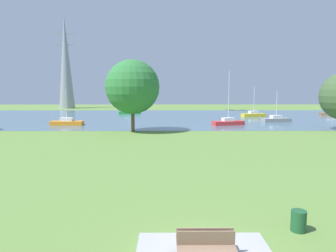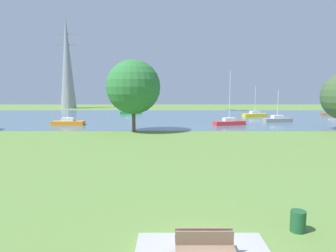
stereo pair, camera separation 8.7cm
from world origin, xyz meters
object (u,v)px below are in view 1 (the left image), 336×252
(litter_bin, at_px, (299,221))
(sailboat_brown, at_px, (332,113))
(bench_facing_inland, at_px, (206,250))
(sailboat_red, at_px, (228,122))
(bench_facing_water, at_px, (204,241))
(sailboat_orange, at_px, (67,122))
(sailboat_green, at_px, (129,112))
(sailboat_yellow, at_px, (254,114))
(electricity_pylon, at_px, (66,62))
(tree_east_near, at_px, (132,87))
(sailboat_gray, at_px, (276,119))

(litter_bin, xyz_separation_m, sailboat_brown, (29.45, 51.50, 0.05))
(bench_facing_inland, height_order, sailboat_red, sailboat_red)
(bench_facing_water, height_order, bench_facing_inland, same)
(sailboat_brown, xyz_separation_m, sailboat_red, (-25.06, -16.89, 0.03))
(bench_facing_inland, relative_size, sailboat_brown, 0.32)
(litter_bin, relative_size, sailboat_orange, 0.15)
(sailboat_red, bearing_deg, sailboat_green, 129.17)
(sailboat_yellow, bearing_deg, sailboat_red, -118.83)
(bench_facing_water, relative_size, electricity_pylon, 0.07)
(sailboat_brown, relative_size, tree_east_near, 0.63)
(tree_east_near, distance_m, electricity_pylon, 56.20)
(sailboat_orange, bearing_deg, litter_bin, -60.01)
(bench_facing_inland, relative_size, sailboat_orange, 0.33)
(bench_facing_water, relative_size, sailboat_brown, 0.32)
(bench_facing_inland, bearing_deg, sailboat_red, 77.52)
(tree_east_near, bearing_deg, sailboat_green, 97.80)
(bench_facing_water, relative_size, sailboat_yellow, 0.30)
(litter_bin, relative_size, sailboat_red, 0.10)
(bench_facing_water, xyz_separation_m, litter_bin, (3.76, 1.65, -0.07))
(sailboat_gray, height_order, electricity_pylon, electricity_pylon)
(bench_facing_water, distance_m, litter_bin, 4.10)
(bench_facing_water, xyz_separation_m, sailboat_red, (8.14, 36.26, 0.01))
(sailboat_orange, distance_m, sailboat_yellow, 35.54)
(sailboat_orange, distance_m, sailboat_gray, 33.62)
(sailboat_green, xyz_separation_m, sailboat_red, (17.58, -21.58, 0.02))
(sailboat_gray, bearing_deg, bench_facing_water, -112.68)
(sailboat_yellow, bearing_deg, bench_facing_inland, -107.47)
(bench_facing_water, height_order, sailboat_red, sailboat_red)
(tree_east_near, relative_size, electricity_pylon, 0.34)
(sailboat_green, relative_size, tree_east_near, 0.75)
(litter_bin, relative_size, electricity_pylon, 0.03)
(bench_facing_water, relative_size, sailboat_green, 0.26)
(bench_facing_inland, xyz_separation_m, sailboat_yellow, (16.18, 51.39, -0.02))
(tree_east_near, xyz_separation_m, electricity_pylon, (-24.55, 49.99, 7.52))
(sailboat_gray, bearing_deg, sailboat_orange, -172.41)
(sailboat_yellow, bearing_deg, electricity_pylon, 148.83)
(sailboat_green, xyz_separation_m, sailboat_yellow, (25.61, -6.98, -0.01))
(sailboat_red, relative_size, electricity_pylon, 0.31)
(sailboat_green, height_order, sailboat_orange, sailboat_green)
(sailboat_green, height_order, electricity_pylon, electricity_pylon)
(litter_bin, xyz_separation_m, tree_east_near, (-9.21, 27.15, 5.26))
(tree_east_near, height_order, electricity_pylon, electricity_pylon)
(sailboat_green, xyz_separation_m, electricity_pylon, (-20.57, 20.95, 12.72))
(sailboat_brown, bearing_deg, sailboat_yellow, -172.34)
(bench_facing_water, xyz_separation_m, tree_east_near, (-5.46, 28.80, 5.19))
(sailboat_gray, relative_size, sailboat_red, 0.65)
(sailboat_green, distance_m, electricity_pylon, 32.00)
(bench_facing_water, height_order, sailboat_orange, sailboat_orange)
(bench_facing_inland, height_order, tree_east_near, tree_east_near)
(litter_bin, xyz_separation_m, sailboat_green, (-13.19, 56.19, 0.06))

